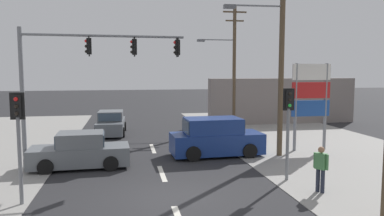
% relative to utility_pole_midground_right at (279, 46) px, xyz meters
% --- Properties ---
extents(ground_plane, '(140.00, 140.00, 0.00)m').
position_rel_utility_pole_midground_right_xyz_m(ground_plane, '(-5.93, -5.15, -5.42)').
color(ground_plane, '#28282B').
extents(lane_dash_mid, '(0.20, 2.40, 0.01)m').
position_rel_utility_pole_midground_right_xyz_m(lane_dash_mid, '(-5.93, -2.15, -5.42)').
color(lane_dash_mid, silver).
rests_on(lane_dash_mid, ground).
extents(lane_dash_far, '(0.20, 2.40, 0.01)m').
position_rel_utility_pole_midground_right_xyz_m(lane_dash_far, '(-5.93, 2.85, -5.42)').
color(lane_dash_far, silver).
rests_on(lane_dash_far, ground).
extents(kerb_right_verge, '(10.00, 44.00, 0.02)m').
position_rel_utility_pole_midground_right_xyz_m(kerb_right_verge, '(3.07, -3.15, -5.41)').
color(kerb_right_verge, gray).
rests_on(kerb_right_verge, ground).
extents(utility_pole_midground_right, '(3.78, 0.41, 10.11)m').
position_rel_utility_pole_midground_right_xyz_m(utility_pole_midground_right, '(0.00, 0.00, 0.00)').
color(utility_pole_midground_right, brown).
rests_on(utility_pole_midground_right, ground).
extents(utility_pole_background_right, '(3.78, 0.28, 9.05)m').
position_rel_utility_pole_midground_right_xyz_m(utility_pole_background_right, '(0.75, 10.41, -0.54)').
color(utility_pole_background_right, brown).
rests_on(utility_pole_background_right, ground).
extents(traffic_signal_mast, '(6.89, 0.60, 6.00)m').
position_rel_utility_pole_midground_right_xyz_m(traffic_signal_mast, '(-9.17, -0.66, -1.07)').
color(traffic_signal_mast, slate).
rests_on(traffic_signal_mast, ground).
extents(pedestal_signal_right_kerb, '(0.44, 0.29, 3.56)m').
position_rel_utility_pole_midground_right_xyz_m(pedestal_signal_right_kerb, '(-1.29, -3.99, -3.01)').
color(pedestal_signal_right_kerb, slate).
rests_on(pedestal_signal_right_kerb, ground).
extents(pedestal_signal_left_kerb, '(0.44, 0.29, 3.56)m').
position_rel_utility_pole_midground_right_xyz_m(pedestal_signal_left_kerb, '(-10.65, -4.95, -3.01)').
color(pedestal_signal_left_kerb, slate).
rests_on(pedestal_signal_left_kerb, ground).
extents(shopping_plaza_sign, '(2.10, 0.16, 4.60)m').
position_rel_utility_pole_midground_right_xyz_m(shopping_plaza_sign, '(2.23, 0.94, -2.44)').
color(shopping_plaza_sign, slate).
rests_on(shopping_plaza_sign, ground).
extents(shopfront_wall_far, '(12.00, 1.00, 3.60)m').
position_rel_utility_pole_midground_right_xyz_m(shopfront_wall_far, '(5.07, 10.85, -3.62)').
color(shopfront_wall_far, gray).
rests_on(shopfront_wall_far, ground).
extents(suv_receding_far, '(4.60, 2.20, 1.90)m').
position_rel_utility_pole_midground_right_xyz_m(suv_receding_far, '(-2.98, 0.60, -4.54)').
color(suv_receding_far, navy).
rests_on(suv_receding_far, ground).
extents(sedan_crossing_left, '(4.30, 2.02, 1.56)m').
position_rel_utility_pole_midground_right_xyz_m(sedan_crossing_left, '(-9.34, -0.58, -4.72)').
color(sedan_crossing_left, slate).
rests_on(sedan_crossing_left, ground).
extents(sedan_oncoming_near, '(2.01, 4.30, 1.56)m').
position_rel_utility_pole_midground_right_xyz_m(sedan_oncoming_near, '(-8.30, 7.98, -4.72)').
color(sedan_oncoming_near, slate).
rests_on(sedan_oncoming_near, ground).
extents(pedestrian_at_kerb, '(0.37, 0.49, 1.63)m').
position_rel_utility_pole_midground_right_xyz_m(pedestrian_at_kerb, '(-0.78, -5.56, -4.50)').
color(pedestrian_at_kerb, '#232838').
rests_on(pedestrian_at_kerb, ground).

